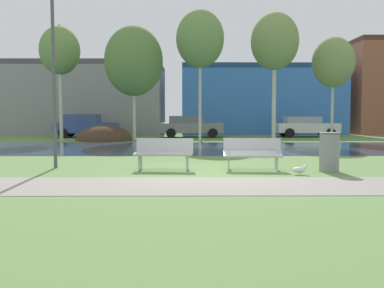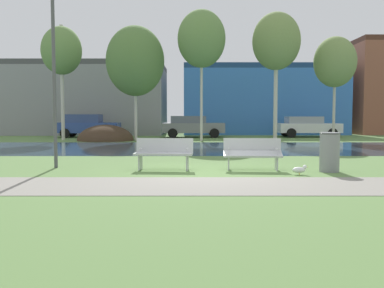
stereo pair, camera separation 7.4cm
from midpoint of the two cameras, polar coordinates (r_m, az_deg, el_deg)
name	(u,v)px [view 2 (the right image)]	position (r m, az deg, el deg)	size (l,w,h in m)	color
ground_plane	(201,146)	(21.04, 1.29, -0.22)	(120.00, 120.00, 0.00)	#5B7F42
paved_path_strip	(212,186)	(9.09, 3.02, -5.63)	(60.00, 2.35, 0.01)	gray
river_band	(201,148)	(19.57, 1.39, -0.51)	(80.00, 7.89, 0.01)	#2D475B
soil_mound	(106,141)	(25.76, -11.54, 0.46)	(3.37, 3.14, 1.91)	#423021
bench_left	(164,153)	(11.68, -3.65, -1.20)	(1.64, 0.68, 0.87)	#B2B5B7
bench_right	(252,153)	(11.78, 8.35, -1.19)	(1.64, 0.68, 0.87)	#B2B5B7
trash_bin	(329,151)	(11.86, 18.28, -0.96)	(0.55, 0.55, 1.05)	gray
seagull	(300,170)	(11.08, 14.54, -3.37)	(0.41, 0.15, 0.25)	white
streetlamp	(53,42)	(12.84, -18.10, 12.99)	(0.32, 0.32, 5.36)	#4C4C51
birch_far_left	(61,51)	(27.25, -17.17, 11.92)	(2.42, 2.42, 6.96)	beige
birch_left	(135,61)	(25.55, -7.61, 11.06)	(3.44, 3.44, 6.78)	beige
birch_center_left	(201,39)	(25.16, 1.38, 14.02)	(2.79, 2.79, 7.63)	beige
birch_center	(276,42)	(26.46, 11.42, 13.42)	(2.87, 2.87, 7.67)	beige
birch_center_right	(335,62)	(27.47, 18.86, 10.44)	(2.55, 2.55, 6.28)	#BCB7A8
parked_van_nearest_blue	(87,125)	(29.79, -13.92, 2.46)	(4.19, 1.97, 1.58)	#2D4793
parked_sedan_second_grey	(192,126)	(29.03, 0.10, 2.46)	(4.25, 2.03, 1.47)	slate
parked_hatch_third_white	(307,126)	(30.32, 15.37, 2.35)	(4.23, 2.05, 1.43)	silver
building_grey_warehouse	(77,99)	(36.13, -15.29, 5.86)	(14.45, 7.48, 5.66)	gray
building_blue_store	(260,101)	(36.42, 9.22, 5.80)	(12.78, 7.92, 5.50)	#3870C6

